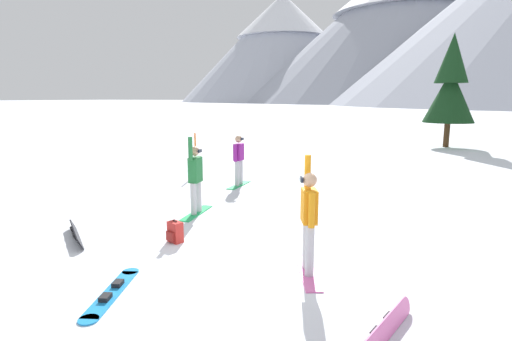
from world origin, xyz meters
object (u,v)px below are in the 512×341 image
loose_snowboard_near_right (386,328)px  backpack_red (175,232)px  loose_snowboard_near_left (112,292)px  pine_tree_young (451,86)px  snowboarder_midground (196,177)px  loose_snowboard_far_spare (76,233)px  snowboarder_background (239,159)px  snowboarder_foreground (309,219)px  trail_marker_pole (195,154)px

loose_snowboard_near_right → backpack_red: 4.84m
loose_snowboard_near_left → pine_tree_young: pine_tree_young is taller
snowboarder_midground → backpack_red: snowboarder_midground is taller
loose_snowboard_near_right → pine_tree_young: bearing=88.5°
pine_tree_young → loose_snowboard_far_spare: bearing=-108.3°
loose_snowboard_near_right → pine_tree_young: 22.95m
loose_snowboard_far_spare → backpack_red: (2.06, 0.74, 0.09)m
snowboarder_background → pine_tree_young: size_ratio=0.26×
loose_snowboard_near_left → snowboarder_foreground: bearing=38.5°
snowboarder_midground → snowboarder_foreground: bearing=-31.4°
trail_marker_pole → backpack_red: bearing=-60.2°
snowboarder_background → trail_marker_pole: (-2.43, 1.03, -0.10)m
snowboarder_foreground → snowboarder_background: bearing=126.6°
loose_snowboard_far_spare → trail_marker_pole: trail_marker_pole is taller
loose_snowboard_near_right → snowboarder_foreground: bearing=135.7°
snowboarder_background → loose_snowboard_near_right: snowboarder_background is taller
snowboarder_midground → trail_marker_pole: size_ratio=1.24×
pine_tree_young → loose_snowboard_near_right: bearing=-91.5°
snowboarder_background → backpack_red: snowboarder_background is taller
snowboarder_foreground → backpack_red: snowboarder_foreground is taller
snowboarder_foreground → snowboarder_background: (-4.36, 5.88, -0.05)m
snowboarder_midground → loose_snowboard_near_right: 6.53m
loose_snowboard_near_left → loose_snowboard_far_spare: (-2.54, 1.58, 0.10)m
loose_snowboard_near_left → backpack_red: (-0.48, 2.31, 0.19)m
loose_snowboard_near_right → trail_marker_pole: size_ratio=1.03×
loose_snowboard_near_right → trail_marker_pole: (-8.29, 8.37, 0.69)m
loose_snowboard_near_right → backpack_red: backpack_red is taller
snowboarder_midground → trail_marker_pole: 5.51m
snowboarder_foreground → loose_snowboard_near_right: 2.25m
loose_snowboard_far_spare → pine_tree_young: bearing=71.7°
snowboarder_background → pine_tree_young: bearing=67.2°
snowboarder_midground → loose_snowboard_near_left: (1.25, -4.32, -0.95)m
snowboarder_foreground → loose_snowboard_far_spare: 5.16m
loose_snowboard_far_spare → trail_marker_pole: size_ratio=0.91×
snowboarder_background → pine_tree_young: 16.86m
snowboarder_midground → snowboarder_background: (-0.58, 3.57, -0.05)m
snowboarder_background → loose_snowboard_far_spare: bearing=-96.4°
backpack_red → pine_tree_young: pine_tree_young is taller
snowboarder_midground → snowboarder_background: snowboarder_midground is taller
snowboarder_foreground → loose_snowboard_far_spare: snowboarder_foreground is taller
backpack_red → trail_marker_pole: (-3.78, 6.61, 0.61)m
backpack_red → loose_snowboard_near_right: bearing=-21.3°
snowboarder_background → loose_snowboard_near_right: (5.85, -7.33, -0.79)m
trail_marker_pole → pine_tree_young: bearing=58.1°
snowboarder_foreground → snowboarder_background: 7.32m
snowboarder_background → snowboarder_foreground: bearing=-53.4°
snowboarder_foreground → loose_snowboard_near_right: snowboarder_foreground is taller
loose_snowboard_near_right → loose_snowboard_far_spare: (-6.56, 1.02, -0.01)m
snowboarder_foreground → pine_tree_young: bearing=84.4°
snowboarder_foreground → pine_tree_young: (2.09, 21.21, 2.73)m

